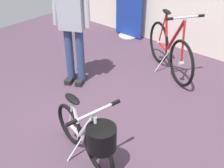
# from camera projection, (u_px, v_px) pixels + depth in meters

# --- Properties ---
(ground_plane) EXTENTS (7.48, 7.48, 0.00)m
(ground_plane) POSITION_uv_depth(u_px,v_px,m) (96.00, 131.00, 3.08)
(ground_plane) COLOR #473342
(folding_bike_foreground) EXTENTS (0.95, 0.53, 0.69)m
(folding_bike_foreground) POSITION_uv_depth(u_px,v_px,m) (90.00, 135.00, 2.52)
(folding_bike_foreground) COLOR black
(folding_bike_foreground) RESTS_ON ground_plane
(display_bike_left) EXTENTS (1.18, 0.80, 0.97)m
(display_bike_left) POSITION_uv_depth(u_px,v_px,m) (169.00, 49.00, 4.05)
(display_bike_left) COLOR black
(display_bike_left) RESTS_ON ground_plane
(visitor_near_wall) EXTENTS (0.48, 0.37, 1.62)m
(visitor_near_wall) POSITION_uv_depth(u_px,v_px,m) (72.00, 18.00, 3.52)
(visitor_near_wall) COLOR navy
(visitor_near_wall) RESTS_ON ground_plane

